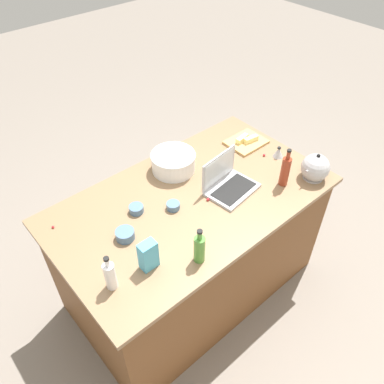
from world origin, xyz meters
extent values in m
plane|color=slate|center=(0.00, 0.00, 0.00)|extent=(12.00, 12.00, 0.00)
cube|color=brown|center=(0.00, 0.00, 0.43)|extent=(1.66, 0.93, 0.87)
cube|color=#846647|center=(0.00, 0.00, 0.89)|extent=(1.72, 0.99, 0.03)
cube|color=#B7B7BC|center=(-0.23, 0.11, 0.91)|extent=(0.33, 0.26, 0.02)
cube|color=black|center=(-0.23, 0.12, 0.92)|extent=(0.29, 0.19, 0.00)
cube|color=#B7B7BC|center=(-0.22, 0.00, 1.02)|extent=(0.30, 0.05, 0.20)
cube|color=silver|center=(-0.22, 0.01, 1.02)|extent=(0.27, 0.04, 0.18)
cylinder|color=white|center=(-0.09, -0.29, 0.96)|extent=(0.28, 0.28, 0.12)
cylinder|color=black|center=(-0.09, -0.29, 0.97)|extent=(0.23, 0.23, 0.10)
torus|color=white|center=(-0.09, -0.29, 1.02)|extent=(0.29, 0.29, 0.02)
cylinder|color=maroon|center=(-0.52, 0.28, 1.00)|extent=(0.06, 0.06, 0.20)
cylinder|color=maroon|center=(-0.52, 0.28, 1.12)|extent=(0.02, 0.02, 0.06)
cylinder|color=black|center=(-0.52, 0.28, 1.16)|extent=(0.03, 0.03, 0.01)
cylinder|color=white|center=(0.70, 0.22, 0.98)|extent=(0.06, 0.06, 0.16)
cylinder|color=white|center=(0.70, 0.22, 1.08)|extent=(0.02, 0.02, 0.05)
cylinder|color=black|center=(0.70, 0.22, 1.11)|extent=(0.03, 0.03, 0.01)
cylinder|color=#4C8C38|center=(0.28, 0.37, 0.98)|extent=(0.06, 0.06, 0.16)
cylinder|color=#4C8C38|center=(0.28, 0.37, 1.09)|extent=(0.03, 0.03, 0.05)
cylinder|color=black|center=(0.28, 0.37, 1.12)|extent=(0.03, 0.03, 0.01)
cylinder|color=#ADADB2|center=(-0.71, 0.36, 0.91)|extent=(0.13, 0.13, 0.01)
sphere|color=#ADADB2|center=(-0.71, 0.36, 0.98)|extent=(0.18, 0.18, 0.18)
cone|color=#ADADB2|center=(-0.63, 0.36, 1.00)|extent=(0.08, 0.03, 0.07)
sphere|color=black|center=(-0.71, 0.36, 1.07)|extent=(0.02, 0.02, 0.02)
cube|color=tan|center=(-0.67, -0.18, 0.91)|extent=(0.26, 0.22, 0.02)
cube|color=#F4E58C|center=(-0.65, -0.20, 0.94)|extent=(0.11, 0.05, 0.04)
cube|color=#F4E58C|center=(-0.69, -0.16, 0.94)|extent=(0.11, 0.05, 0.04)
cylinder|color=slate|center=(0.48, 0.00, 0.93)|extent=(0.10, 0.10, 0.05)
cylinder|color=slate|center=(0.32, -0.13, 0.92)|extent=(0.09, 0.09, 0.04)
cylinder|color=slate|center=(0.14, -0.01, 0.92)|extent=(0.08, 0.08, 0.04)
cone|color=#B2B2B7|center=(-0.72, 0.07, 0.94)|extent=(0.07, 0.07, 0.07)
cylinder|color=black|center=(-0.72, 0.07, 0.97)|extent=(0.02, 0.02, 0.01)
cube|color=#4CA5CC|center=(0.49, 0.24, 0.99)|extent=(0.09, 0.06, 0.17)
sphere|color=red|center=(-0.06, 0.08, 0.91)|extent=(0.02, 0.02, 0.02)
sphere|color=red|center=(0.75, -0.33, 0.91)|extent=(0.02, 0.02, 0.02)
sphere|color=yellow|center=(-0.29, -0.11, 0.91)|extent=(0.02, 0.02, 0.02)
sphere|color=red|center=(-0.65, 0.01, 0.91)|extent=(0.02, 0.02, 0.02)
camera|label=1|loc=(1.13, 1.29, 2.52)|focal=36.42mm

